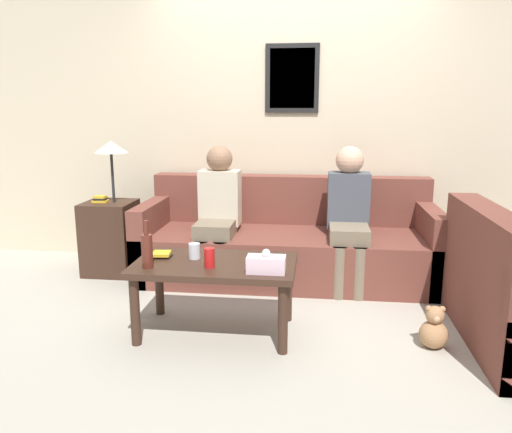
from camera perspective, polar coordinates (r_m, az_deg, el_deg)
ground_plane at (r=3.91m, az=3.01°, el=-9.35°), size 16.00×16.00×0.00m
wall_back at (r=4.67m, az=4.11°, el=10.56°), size 9.00×0.08×2.60m
couch_main at (r=4.34m, az=3.57°, el=-3.13°), size 2.48×0.93×0.84m
coffee_table at (r=3.23m, az=-4.70°, el=-6.36°), size 1.03×0.60×0.48m
side_table_with_lamp at (r=4.59m, az=-16.28°, el=-1.63°), size 0.42×0.42×1.17m
wine_bottle at (r=3.13m, az=-12.34°, el=-3.74°), size 0.07×0.07×0.30m
drinking_glass at (r=3.28m, az=-7.06°, el=-3.94°), size 0.07×0.07×0.10m
book_stack at (r=3.35m, az=-10.74°, el=-4.30°), size 0.13×0.13×0.03m
soda_can at (r=3.09m, az=-5.35°, el=-4.72°), size 0.07×0.07×0.12m
tissue_box at (r=2.99m, az=1.17°, el=-5.43°), size 0.23×0.12×0.14m
person_left at (r=4.19m, az=-4.39°, el=0.92°), size 0.34×0.58×1.13m
person_right at (r=4.12m, az=10.55°, el=0.62°), size 0.34×0.61×1.14m
teddy_bear at (r=3.30m, az=19.66°, el=-12.08°), size 0.17×0.17×0.27m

